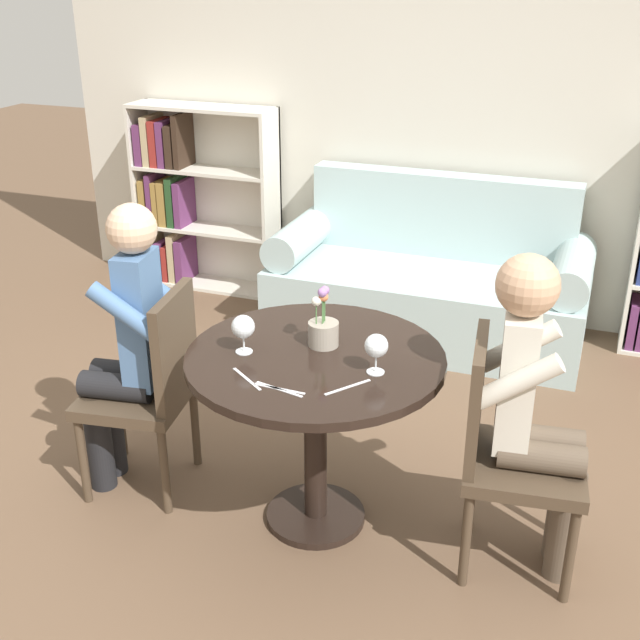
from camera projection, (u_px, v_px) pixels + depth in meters
The scene contains 16 objects.
ground_plane at pixel (316, 518), 3.27m from camera, with size 16.00×16.00×0.00m, color brown.
back_wall at pixel (455, 96), 4.71m from camera, with size 5.20×0.05×2.70m.
round_table at pixel (315, 388), 3.02m from camera, with size 0.97×0.97×0.75m.
couch at pixel (429, 285), 4.77m from camera, with size 1.83×0.80×0.92m.
bookshelf_left at pixel (190, 197), 5.43m from camera, with size 0.98×0.28×1.23m.
chair_left at pixel (151, 383), 3.29m from camera, with size 0.48×0.48×0.90m.
chair_right at pixel (505, 446), 2.86m from camera, with size 0.47×0.47×0.90m.
person_left at pixel (126, 346), 3.23m from camera, with size 0.45×0.38×1.26m.
person_right at pixel (536, 408), 2.78m from camera, with size 0.44×0.37×1.22m.
wine_glass_left at pixel (243, 328), 2.95m from camera, with size 0.09×0.09×0.15m.
wine_glass_right at pixel (376, 347), 2.80m from camera, with size 0.08×0.08×0.15m.
flower_vase at pixel (324, 329), 3.01m from camera, with size 0.12×0.12×0.24m.
knife_left_setting at pixel (279, 389), 2.73m from camera, with size 0.19×0.05×0.00m.
fork_left_setting at pixel (279, 389), 2.73m from camera, with size 0.19×0.02×0.00m.
knife_right_setting at pixel (348, 387), 2.74m from camera, with size 0.12×0.16×0.00m.
fork_right_setting at pixel (247, 379), 2.79m from camera, with size 0.16×0.12×0.00m.
Camera 1 is at (0.94, -2.48, 2.09)m, focal length 45.00 mm.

